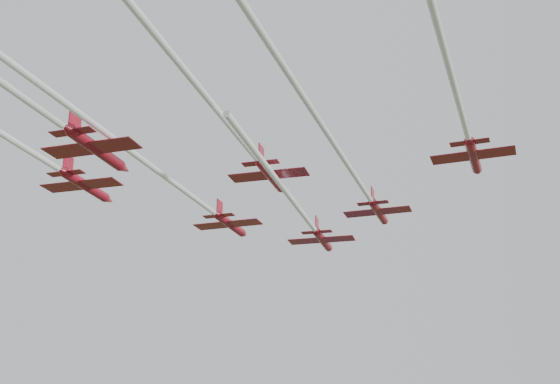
# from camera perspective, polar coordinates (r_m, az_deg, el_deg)

# --- Properties ---
(jet_lead) EXTENTS (11.49, 49.51, 2.85)m
(jet_lead) POSITION_cam_1_polar(r_m,az_deg,el_deg) (92.33, 2.21, -2.24)
(jet_lead) COLOR #A31326
(jet_row2_left) EXTENTS (16.67, 62.41, 2.74)m
(jet_row2_left) POSITION_cam_1_polar(r_m,az_deg,el_deg) (81.06, -8.33, 0.51)
(jet_row2_left) COLOR #A31326
(jet_row2_right) EXTENTS (16.61, 62.21, 2.46)m
(jet_row2_right) POSITION_cam_1_polar(r_m,az_deg,el_deg) (72.05, 5.45, 2.34)
(jet_row2_right) COLOR #A31326
(jet_row3_left) EXTENTS (13.95, 57.85, 2.82)m
(jet_row3_left) POSITION_cam_1_polar(r_m,az_deg,el_deg) (74.50, -20.98, 3.99)
(jet_row3_left) COLOR #A31326
(jet_row3_mid) EXTENTS (12.92, 55.50, 2.72)m
(jet_row3_mid) POSITION_cam_1_polar(r_m,az_deg,el_deg) (68.68, -3.86, 5.12)
(jet_row3_mid) COLOR #A31326
(jet_row3_right) EXTENTS (15.93, 52.52, 2.44)m
(jet_row3_right) POSITION_cam_1_polar(r_m,az_deg,el_deg) (60.36, 14.23, 7.37)
(jet_row3_right) COLOR #A31326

